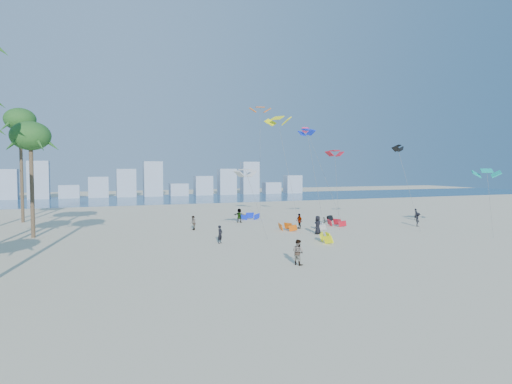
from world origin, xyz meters
name	(u,v)px	position (x,y,z in m)	size (l,w,h in m)	color
ground	(300,275)	(0.00, 0.00, 0.00)	(220.00, 220.00, 0.00)	beige
ocean	(153,199)	(0.00, 72.00, 0.01)	(220.00, 220.00, 0.00)	navy
kitesurfer_near	(220,234)	(-1.55, 13.30, 0.83)	(0.60, 0.40, 1.65)	black
kitesurfer_mid	(298,252)	(1.22, 2.78, 0.92)	(0.89, 0.70, 1.84)	gray
kitesurfers_far	(301,220)	(10.38, 20.60, 0.87)	(30.32, 13.32, 1.92)	black
grounded_kites	(306,224)	(10.57, 19.80, 0.40)	(11.28, 21.60, 0.85)	#DB570B
flying_kites	(317,135)	(13.35, 22.38, 10.89)	(28.90, 28.01, 16.18)	silver
distant_skyline	(142,184)	(-1.19, 82.00, 3.09)	(85.00, 3.00, 8.40)	#9EADBF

